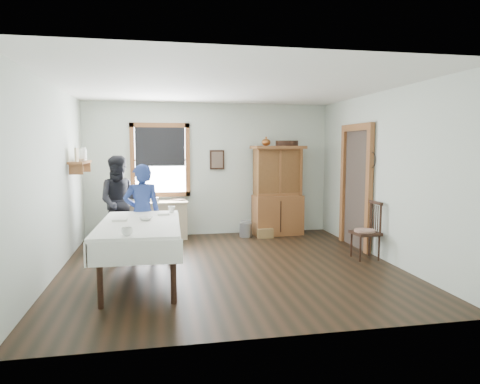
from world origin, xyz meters
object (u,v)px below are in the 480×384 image
at_px(figure_dark, 121,205).
at_px(wicker_basket, 265,233).
at_px(dining_table, 140,252).
at_px(pail, 246,230).
at_px(work_counter, 154,220).
at_px(woman_blue, 142,217).
at_px(spindle_chair, 365,230).
at_px(china_hutch, 278,191).

bearing_deg(figure_dark, wicker_basket, 3.52).
distance_m(dining_table, figure_dark, 2.22).
distance_m(pail, wicker_basket, 0.39).
distance_m(work_counter, woman_blue, 1.73).
height_order(pail, woman_blue, woman_blue).
bearing_deg(work_counter, pail, -6.77).
relative_size(woman_blue, figure_dark, 0.93).
bearing_deg(spindle_chair, woman_blue, 168.08).
relative_size(china_hutch, dining_table, 0.90).
bearing_deg(figure_dark, china_hutch, 7.45).
height_order(dining_table, wicker_basket, dining_table).
height_order(pail, wicker_basket, pail).
bearing_deg(dining_table, work_counter, 86.80).
relative_size(dining_table, spindle_chair, 2.16).
height_order(pail, figure_dark, figure_dark).
bearing_deg(woman_blue, dining_table, 84.32).
distance_m(work_counter, dining_table, 2.71).
relative_size(china_hutch, wicker_basket, 5.80).
relative_size(dining_table, pail, 7.37).
distance_m(woman_blue, figure_dark, 1.22).
bearing_deg(wicker_basket, spindle_chair, -57.61).
bearing_deg(china_hutch, pail, -175.48).
xyz_separation_m(dining_table, pail, (1.97, 2.59, -0.27)).
xyz_separation_m(work_counter, figure_dark, (-0.57, -0.55, 0.39)).
relative_size(work_counter, dining_table, 0.64).
bearing_deg(china_hutch, wicker_basket, -147.29).
relative_size(work_counter, spindle_chair, 1.39).
distance_m(work_counter, wicker_basket, 2.22).
bearing_deg(dining_table, woman_blue, 90.14).
bearing_deg(pail, woman_blue, -141.31).
xyz_separation_m(wicker_basket, woman_blue, (-2.34, -1.44, 0.63)).
bearing_deg(china_hutch, woman_blue, -152.09).
relative_size(china_hutch, pail, 6.62).
bearing_deg(pail, work_counter, 176.54).
relative_size(dining_table, woman_blue, 1.42).
bearing_deg(spindle_chair, work_counter, 143.01).
bearing_deg(dining_table, figure_dark, 101.08).
bearing_deg(woman_blue, work_counter, -100.99).
height_order(work_counter, dining_table, dining_table).
distance_m(wicker_basket, figure_dark, 2.86).
distance_m(spindle_chair, wicker_basket, 2.27).
distance_m(china_hutch, wicker_basket, 0.92).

